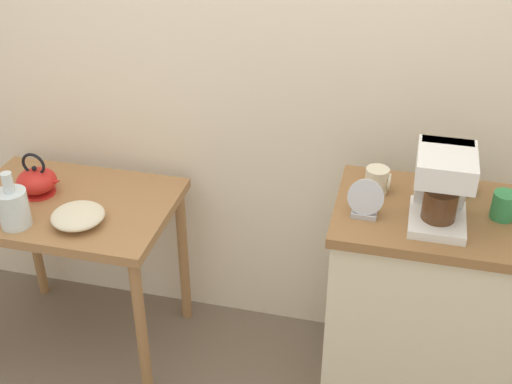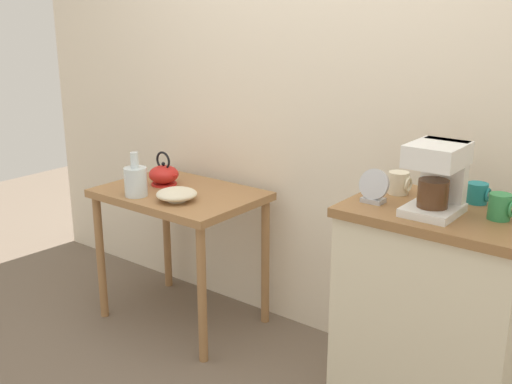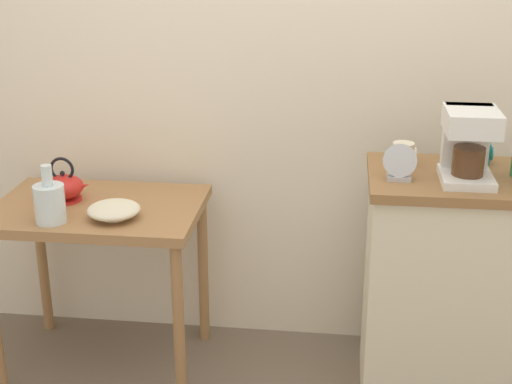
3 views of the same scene
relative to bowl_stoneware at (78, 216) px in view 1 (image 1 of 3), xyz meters
The scene contains 12 objects.
ground_plane 0.94m from the bowl_stoneware, ahead, with size 8.00×8.00×0.00m, color #6B5B4C.
back_wall 1.04m from the bowl_stoneware, 39.51° to the left, with size 4.40×0.10×2.80m, color beige.
wooden_table 0.22m from the bowl_stoneware, 130.03° to the left, with size 0.82×0.57×0.73m.
kitchen_counter 1.33m from the bowl_stoneware, ahead, with size 0.70×0.49×0.93m.
bowl_stoneware is the anchor object (origin of this frame).
teakettle 0.30m from the bowl_stoneware, 147.36° to the left, with size 0.19×0.16×0.18m.
glass_carafe_vase 0.24m from the bowl_stoneware, 164.76° to the right, with size 0.11×0.11×0.22m.
coffee_maker 1.32m from the bowl_stoneware, ahead, with size 0.18×0.22×0.26m.
mug_small_cream 1.11m from the bowl_stoneware, ahead, with size 0.09×0.08×0.09m.
mug_dark_teal 1.41m from the bowl_stoneware, 10.09° to the left, with size 0.09×0.08×0.08m.
mug_tall_green 1.51m from the bowl_stoneware, ahead, with size 0.09×0.08×0.09m.
table_clock 1.07m from the bowl_stoneware, ahead, with size 0.12×0.06×0.13m.
Camera 1 is at (0.60, -1.94, 2.17)m, focal length 47.47 mm.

